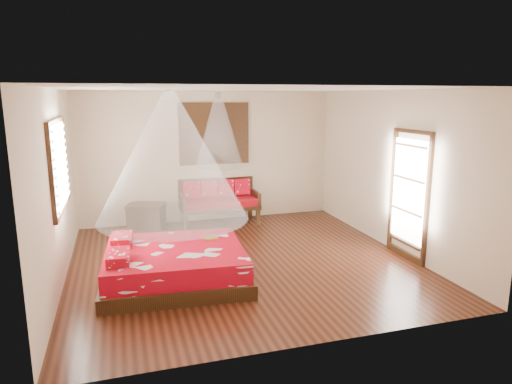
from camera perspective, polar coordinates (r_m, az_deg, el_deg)
room at (r=7.32m, az=-1.78°, el=1.72°), size 5.54×5.54×2.84m
bed at (r=6.93m, az=-10.17°, el=-8.91°), size 2.20×2.02×0.64m
daybed at (r=9.78m, az=-4.68°, el=-0.96°), size 1.65×0.73×0.94m
storage_chest at (r=9.72m, az=-13.55°, el=-2.92°), size 0.88×0.75×0.51m
shutter_panel at (r=9.90m, az=-5.24°, el=7.27°), size 1.52×0.06×1.32m
window_left at (r=7.27m, az=-23.36°, el=3.08°), size 0.10×1.74×1.34m
glazed_door at (r=8.00m, az=18.55°, el=-0.43°), size 0.08×1.02×2.16m
wine_tray at (r=7.22m, az=-5.71°, el=-5.38°), size 0.26×0.26×0.21m
mosquito_net_main at (r=6.54m, az=-10.53°, el=4.30°), size 2.15×2.15×1.80m
mosquito_net_daybed at (r=9.44m, az=-4.67°, el=7.67°), size 0.98×0.98×1.50m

